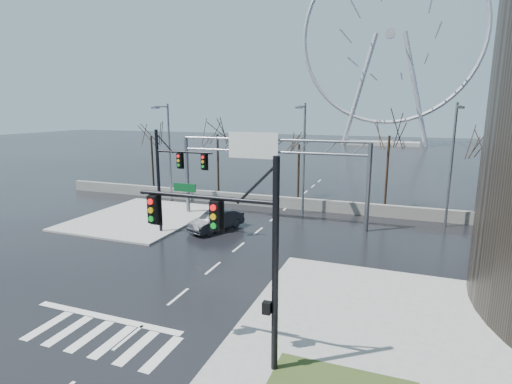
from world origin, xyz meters
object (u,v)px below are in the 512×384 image
at_px(sign_gantry, 266,161).
at_px(signal_mast_far, 171,172).
at_px(ferris_wheel, 390,41).
at_px(car, 216,220).
at_px(signal_mast_near, 239,242).

bearing_deg(sign_gantry, signal_mast_far, -132.47).
bearing_deg(ferris_wheel, sign_gantry, -93.84).
xyz_separation_m(ferris_wheel, car, (-8.22, -83.89, -25.34)).
distance_m(signal_mast_near, signal_mast_far, 17.03).
distance_m(signal_mast_near, car, 17.77).
height_order(signal_mast_far, sign_gantry, signal_mast_far).
relative_size(signal_mast_near, ferris_wheel, 0.16).
bearing_deg(signal_mast_far, ferris_wheel, 82.80).
bearing_deg(car, signal_mast_near, -39.65).
relative_size(signal_mast_near, car, 1.66).
xyz_separation_m(sign_gantry, car, (-2.84, -3.85, -4.39)).
bearing_deg(signal_mast_near, sign_gantry, 106.19).
relative_size(signal_mast_near, sign_gantry, 0.49).
bearing_deg(signal_mast_near, car, 118.90).
bearing_deg(signal_mast_far, sign_gantry, 47.53).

